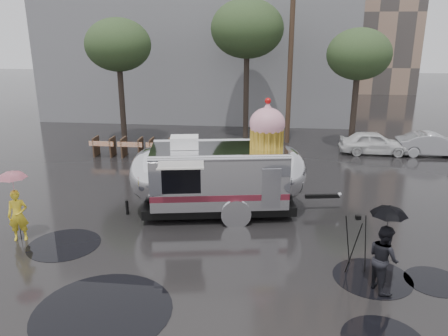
# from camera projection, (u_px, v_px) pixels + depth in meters

# --- Properties ---
(ground) EXTENTS (120.00, 120.00, 0.00)m
(ground) POSITION_uv_depth(u_px,v_px,m) (211.00, 257.00, 12.67)
(ground) COLOR black
(ground) RESTS_ON ground
(puddles) EXTENTS (12.48, 5.82, 0.01)m
(puddles) POSITION_uv_depth(u_px,v_px,m) (202.00, 290.00, 11.06)
(puddles) COLOR black
(puddles) RESTS_ON ground
(grey_building) EXTENTS (22.00, 12.00, 13.00)m
(grey_building) POSITION_uv_depth(u_px,v_px,m) (203.00, 27.00, 33.87)
(grey_building) COLOR slate
(grey_building) RESTS_ON ground
(utility_pole) EXTENTS (1.60, 0.28, 9.00)m
(utility_pole) POSITION_uv_depth(u_px,v_px,m) (290.00, 62.00, 24.26)
(utility_pole) COLOR #473323
(utility_pole) RESTS_ON ground
(tree_left) EXTENTS (3.64, 3.64, 6.95)m
(tree_left) POSITION_uv_depth(u_px,v_px,m) (118.00, 45.00, 24.08)
(tree_left) COLOR #382D26
(tree_left) RESTS_ON ground
(tree_mid) EXTENTS (4.20, 4.20, 8.03)m
(tree_mid) POSITION_uv_depth(u_px,v_px,m) (247.00, 29.00, 24.96)
(tree_mid) COLOR #382D26
(tree_mid) RESTS_ON ground
(tree_right) EXTENTS (3.36, 3.36, 6.42)m
(tree_right) POSITION_uv_depth(u_px,v_px,m) (359.00, 55.00, 22.81)
(tree_right) COLOR #382D26
(tree_right) RESTS_ON ground
(barricade_row) EXTENTS (4.30, 0.80, 1.00)m
(barricade_row) POSITION_uv_depth(u_px,v_px,m) (132.00, 147.00, 22.55)
(barricade_row) COLOR #473323
(barricade_row) RESTS_ON ground
(airstream_trailer) EXTENTS (7.73, 3.79, 4.21)m
(airstream_trailer) POSITION_uv_depth(u_px,v_px,m) (221.00, 173.00, 15.37)
(airstream_trailer) COLOR silver
(airstream_trailer) RESTS_ON ground
(person_left) EXTENTS (0.68, 0.56, 1.63)m
(person_left) POSITION_uv_depth(u_px,v_px,m) (18.00, 215.00, 13.51)
(person_left) COLOR yellow
(person_left) RESTS_ON ground
(umbrella_pink) EXTENTS (1.09, 1.09, 2.29)m
(umbrella_pink) POSITION_uv_depth(u_px,v_px,m) (13.00, 182.00, 13.18)
(umbrella_pink) COLOR pink
(umbrella_pink) RESTS_ON ground
(person_right) EXTENTS (0.72, 0.95, 1.75)m
(person_right) POSITION_uv_depth(u_px,v_px,m) (383.00, 258.00, 10.87)
(person_right) COLOR black
(person_right) RESTS_ON ground
(umbrella_black) EXTENTS (1.09, 1.09, 2.29)m
(umbrella_black) POSITION_uv_depth(u_px,v_px,m) (388.00, 220.00, 10.55)
(umbrella_black) COLOR black
(umbrella_black) RESTS_ON ground
(tripod) EXTENTS (0.63, 0.66, 1.62)m
(tripod) POSITION_uv_depth(u_px,v_px,m) (356.00, 237.00, 11.75)
(tripod) COLOR black
(tripod) RESTS_ON ground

